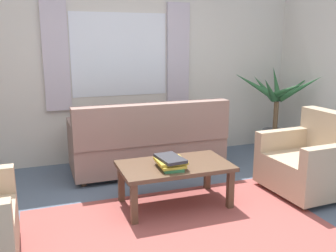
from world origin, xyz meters
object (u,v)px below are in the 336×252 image
armchair_right (312,161)px  potted_plant (276,115)px  couch (148,143)px  book_stack_on_table (170,162)px  coffee_table (175,169)px

armchair_right → potted_plant: potted_plant is taller
couch → book_stack_on_table: 1.16m
armchair_right → coffee_table: bearing=-99.6°
couch → coffee_table: size_ratio=1.73×
couch → armchair_right: (1.49, -1.26, -0.01)m
armchair_right → book_stack_on_table: size_ratio=2.45×
couch → book_stack_on_table: bearing=84.1°
coffee_table → potted_plant: size_ratio=0.86×
book_stack_on_table → potted_plant: bearing=31.2°
couch → book_stack_on_table: size_ratio=5.29×
coffee_table → couch: bearing=87.7°
coffee_table → book_stack_on_table: (-0.08, -0.09, 0.11)m
armchair_right → coffee_table: (-1.53, 0.19, 0.03)m
couch → potted_plant: 2.00m
potted_plant → coffee_table: bearing=-149.7°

